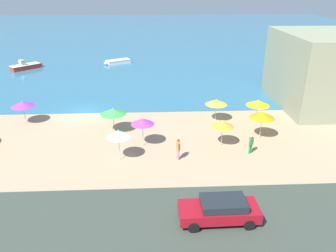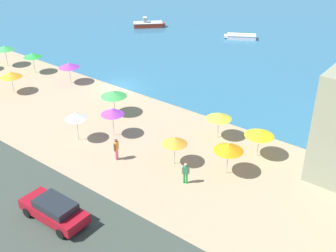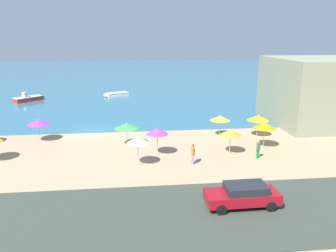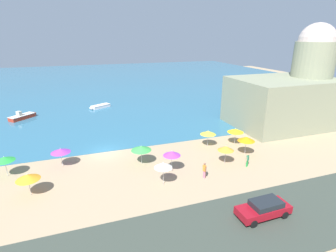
{
  "view_description": "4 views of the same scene",
  "coord_description": "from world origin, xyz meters",
  "px_view_note": "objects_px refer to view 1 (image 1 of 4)",
  "views": [
    {
      "loc": [
        7.34,
        -32.28,
        12.65
      ],
      "look_at": [
        8.6,
        -5.75,
        0.91
      ],
      "focal_mm": 35.0,
      "sensor_mm": 36.0,
      "label": 1
    },
    {
      "loc": [
        28.62,
        -28.93,
        17.45
      ],
      "look_at": [
        10.27,
        -5.23,
        1.11
      ],
      "focal_mm": 45.0,
      "sensor_mm": 36.0,
      "label": 2
    },
    {
      "loc": [
        4.4,
        -35.18,
        10.3
      ],
      "look_at": [
        8.06,
        -1.32,
        0.92
      ],
      "focal_mm": 35.0,
      "sensor_mm": 36.0,
      "label": 3
    },
    {
      "loc": [
        -2.49,
        -32.01,
        14.37
      ],
      "look_at": [
        9.43,
        2.31,
        1.76
      ],
      "focal_mm": 28.0,
      "sensor_mm": 36.0,
      "label": 4
    }
  ],
  "objects_px": {
    "beach_umbrella_10": "(113,111)",
    "beach_umbrella_3": "(118,134)",
    "beach_umbrella_2": "(216,102)",
    "beach_umbrella_4": "(142,121)",
    "beach_umbrella_11": "(262,115)",
    "skiff_nearshore": "(118,62)",
    "bather_2": "(251,143)",
    "bather_3": "(178,148)",
    "parked_car_1": "(220,210)",
    "beach_umbrella_5": "(258,103)",
    "skiff_offshore": "(26,66)",
    "beach_umbrella_6": "(23,104)",
    "beach_umbrella_1": "(223,124)"
  },
  "relations": [
    {
      "from": "bather_3",
      "to": "skiff_offshore",
      "type": "height_order",
      "value": "bather_3"
    },
    {
      "from": "beach_umbrella_2",
      "to": "beach_umbrella_6",
      "type": "xyz_separation_m",
      "value": [
        -18.56,
        0.3,
        0.0
      ]
    },
    {
      "from": "beach_umbrella_2",
      "to": "skiff_nearshore",
      "type": "bearing_deg",
      "value": 115.23
    },
    {
      "from": "parked_car_1",
      "to": "bather_2",
      "type": "bearing_deg",
      "value": 63.22
    },
    {
      "from": "beach_umbrella_10",
      "to": "parked_car_1",
      "type": "relative_size",
      "value": 0.52
    },
    {
      "from": "bather_3",
      "to": "beach_umbrella_1",
      "type": "bearing_deg",
      "value": 29.9
    },
    {
      "from": "beach_umbrella_4",
      "to": "beach_umbrella_10",
      "type": "bearing_deg",
      "value": 133.0
    },
    {
      "from": "beach_umbrella_2",
      "to": "beach_umbrella_5",
      "type": "bearing_deg",
      "value": -8.64
    },
    {
      "from": "bather_2",
      "to": "bather_3",
      "type": "distance_m",
      "value": 5.89
    },
    {
      "from": "beach_umbrella_11",
      "to": "parked_car_1",
      "type": "distance_m",
      "value": 12.26
    },
    {
      "from": "beach_umbrella_10",
      "to": "skiff_nearshore",
      "type": "distance_m",
      "value": 27.51
    },
    {
      "from": "beach_umbrella_1",
      "to": "beach_umbrella_5",
      "type": "xyz_separation_m",
      "value": [
        4.37,
        4.73,
        0.04
      ]
    },
    {
      "from": "beach_umbrella_3",
      "to": "bather_2",
      "type": "bearing_deg",
      "value": 2.88
    },
    {
      "from": "beach_umbrella_4",
      "to": "skiff_nearshore",
      "type": "xyz_separation_m",
      "value": [
        -4.9,
        30.3,
        -1.85
      ]
    },
    {
      "from": "beach_umbrella_3",
      "to": "beach_umbrella_5",
      "type": "relative_size",
      "value": 1.09
    },
    {
      "from": "beach_umbrella_10",
      "to": "beach_umbrella_3",
      "type": "bearing_deg",
      "value": -79.45
    },
    {
      "from": "beach_umbrella_10",
      "to": "bather_3",
      "type": "distance_m",
      "value": 7.77
    },
    {
      "from": "beach_umbrella_3",
      "to": "bather_2",
      "type": "distance_m",
      "value": 10.44
    },
    {
      "from": "beach_umbrella_6",
      "to": "bather_2",
      "type": "height_order",
      "value": "beach_umbrella_6"
    },
    {
      "from": "beach_umbrella_4",
      "to": "beach_umbrella_5",
      "type": "distance_m",
      "value": 11.78
    },
    {
      "from": "beach_umbrella_11",
      "to": "skiff_nearshore",
      "type": "height_order",
      "value": "beach_umbrella_11"
    },
    {
      "from": "skiff_offshore",
      "to": "skiff_nearshore",
      "type": "bearing_deg",
      "value": 13.18
    },
    {
      "from": "beach_umbrella_4",
      "to": "beach_umbrella_10",
      "type": "distance_m",
      "value": 4.0
    },
    {
      "from": "beach_umbrella_10",
      "to": "skiff_offshore",
      "type": "bearing_deg",
      "value": 124.07
    },
    {
      "from": "beach_umbrella_4",
      "to": "beach_umbrella_1",
      "type": "bearing_deg",
      "value": -2.8
    },
    {
      "from": "skiff_offshore",
      "to": "beach_umbrella_3",
      "type": "bearing_deg",
      "value": -59.51
    },
    {
      "from": "bather_2",
      "to": "beach_umbrella_10",
      "type": "bearing_deg",
      "value": 157.42
    },
    {
      "from": "beach_umbrella_5",
      "to": "beach_umbrella_11",
      "type": "height_order",
      "value": "beach_umbrella_11"
    },
    {
      "from": "bather_2",
      "to": "skiff_nearshore",
      "type": "height_order",
      "value": "bather_2"
    },
    {
      "from": "beach_umbrella_1",
      "to": "bather_2",
      "type": "xyz_separation_m",
      "value": [
        2.05,
        -1.47,
        -1.07
      ]
    },
    {
      "from": "beach_umbrella_11",
      "to": "skiff_nearshore",
      "type": "distance_m",
      "value": 33.04
    },
    {
      "from": "beach_umbrella_1",
      "to": "bather_2",
      "type": "relative_size",
      "value": 1.42
    },
    {
      "from": "beach_umbrella_10",
      "to": "parked_car_1",
      "type": "bearing_deg",
      "value": -60.17
    },
    {
      "from": "beach_umbrella_6",
      "to": "beach_umbrella_10",
      "type": "distance_m",
      "value": 9.14
    },
    {
      "from": "beach_umbrella_2",
      "to": "bather_3",
      "type": "height_order",
      "value": "beach_umbrella_2"
    },
    {
      "from": "beach_umbrella_1",
      "to": "beach_umbrella_5",
      "type": "bearing_deg",
      "value": 47.3
    },
    {
      "from": "beach_umbrella_2",
      "to": "beach_umbrella_4",
      "type": "xyz_separation_m",
      "value": [
        -7.02,
        -5.0,
        0.24
      ]
    },
    {
      "from": "beach_umbrella_2",
      "to": "bather_2",
      "type": "distance_m",
      "value": 7.05
    },
    {
      "from": "skiff_offshore",
      "to": "beach_umbrella_11",
      "type": "bearing_deg",
      "value": -41.63
    },
    {
      "from": "skiff_nearshore",
      "to": "skiff_offshore",
      "type": "xyz_separation_m",
      "value": [
        -14.1,
        -3.3,
        0.13
      ]
    },
    {
      "from": "beach_umbrella_2",
      "to": "beach_umbrella_5",
      "type": "xyz_separation_m",
      "value": [
        3.9,
        -0.59,
        0.06
      ]
    },
    {
      "from": "beach_umbrella_6",
      "to": "bather_3",
      "type": "bearing_deg",
      "value": -28.66
    },
    {
      "from": "bather_3",
      "to": "beach_umbrella_5",
      "type": "bearing_deg",
      "value": 40.26
    },
    {
      "from": "beach_umbrella_3",
      "to": "beach_umbrella_10",
      "type": "height_order",
      "value": "beach_umbrella_3"
    },
    {
      "from": "beach_umbrella_3",
      "to": "beach_umbrella_6",
      "type": "relative_size",
      "value": 1.12
    },
    {
      "from": "beach_umbrella_2",
      "to": "skiff_offshore",
      "type": "xyz_separation_m",
      "value": [
        -26.02,
        21.99,
        -1.48
      ]
    },
    {
      "from": "beach_umbrella_5",
      "to": "beach_umbrella_6",
      "type": "xyz_separation_m",
      "value": [
        -22.46,
        0.89,
        -0.06
      ]
    },
    {
      "from": "beach_umbrella_2",
      "to": "bather_2",
      "type": "relative_size",
      "value": 1.4
    },
    {
      "from": "beach_umbrella_6",
      "to": "skiff_nearshore",
      "type": "height_order",
      "value": "beach_umbrella_6"
    },
    {
      "from": "beach_umbrella_2",
      "to": "beach_umbrella_4",
      "type": "relative_size",
      "value": 0.9
    }
  ]
}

